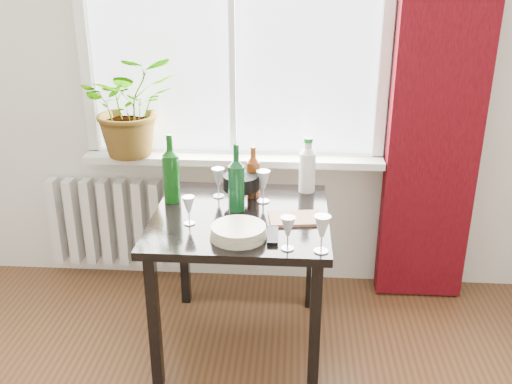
# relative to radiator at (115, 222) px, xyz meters

# --- Properties ---
(window) EXTENTS (1.72, 0.08, 1.62)m
(window) POSITION_rel_radiator_xyz_m (0.75, 0.04, 1.22)
(window) COLOR white
(window) RESTS_ON ground
(windowsill) EXTENTS (1.72, 0.20, 0.04)m
(windowsill) POSITION_rel_radiator_xyz_m (0.75, -0.03, 0.44)
(windowsill) COLOR silver
(windowsill) RESTS_ON ground
(curtain) EXTENTS (0.50, 0.12, 2.56)m
(curtain) POSITION_rel_radiator_xyz_m (1.87, -0.06, 0.92)
(curtain) COLOR #3C050B
(curtain) RESTS_ON ground
(radiator) EXTENTS (0.80, 0.10, 0.55)m
(radiator) POSITION_rel_radiator_xyz_m (0.00, 0.00, 0.00)
(radiator) COLOR silver
(radiator) RESTS_ON ground
(table) EXTENTS (0.85, 0.85, 0.74)m
(table) POSITION_rel_radiator_xyz_m (0.85, -0.63, 0.27)
(table) COLOR black
(table) RESTS_ON ground
(potted_plant) EXTENTS (0.65, 0.61, 0.57)m
(potted_plant) POSITION_rel_radiator_xyz_m (0.18, -0.06, 0.75)
(potted_plant) COLOR #33741E
(potted_plant) RESTS_ON windowsill
(wine_bottle_left) EXTENTS (0.11, 0.11, 0.36)m
(wine_bottle_left) POSITION_rel_radiator_xyz_m (0.49, -0.48, 0.54)
(wine_bottle_left) COLOR #0C420F
(wine_bottle_left) RESTS_ON table
(wine_bottle_right) EXTENTS (0.10, 0.10, 0.34)m
(wine_bottle_right) POSITION_rel_radiator_xyz_m (0.83, -0.57, 0.53)
(wine_bottle_right) COLOR #0B3D19
(wine_bottle_right) RESTS_ON table
(bottle_amber) EXTENTS (0.09, 0.09, 0.28)m
(bottle_amber) POSITION_rel_radiator_xyz_m (0.89, -0.39, 0.50)
(bottle_amber) COLOR maroon
(bottle_amber) RESTS_ON table
(cleaning_bottle) EXTENTS (0.10, 0.10, 0.30)m
(cleaning_bottle) POSITION_rel_radiator_xyz_m (1.17, -0.30, 0.51)
(cleaning_bottle) COLOR white
(cleaning_bottle) RESTS_ON table
(wineglass_front_right) EXTENTS (0.08, 0.08, 0.15)m
(wineglass_front_right) POSITION_rel_radiator_xyz_m (1.08, -0.97, 0.44)
(wineglass_front_right) COLOR #B4BDC2
(wineglass_front_right) RESTS_ON table
(wineglass_far_right) EXTENTS (0.08, 0.08, 0.17)m
(wineglass_far_right) POSITION_rel_radiator_xyz_m (1.23, -0.99, 0.45)
(wineglass_far_right) COLOR silver
(wineglass_far_right) RESTS_ON table
(wineglass_back_center) EXTENTS (0.08, 0.08, 0.17)m
(wineglass_back_center) POSITION_rel_radiator_xyz_m (0.95, -0.46, 0.45)
(wineglass_back_center) COLOR silver
(wineglass_back_center) RESTS_ON table
(wineglass_back_left) EXTENTS (0.08, 0.08, 0.16)m
(wineglass_back_left) POSITION_rel_radiator_xyz_m (0.71, -0.41, 0.44)
(wineglass_back_left) COLOR silver
(wineglass_back_left) RESTS_ON table
(wineglass_front_left) EXTENTS (0.08, 0.08, 0.14)m
(wineglass_front_left) POSITION_rel_radiator_xyz_m (0.62, -0.75, 0.43)
(wineglass_front_left) COLOR silver
(wineglass_front_left) RESTS_ON table
(plate_stack) EXTENTS (0.27, 0.27, 0.06)m
(plate_stack) POSITION_rel_radiator_xyz_m (0.86, -0.88, 0.39)
(plate_stack) COLOR beige
(plate_stack) RESTS_ON table
(fondue_pot) EXTENTS (0.23, 0.21, 0.14)m
(fondue_pot) POSITION_rel_radiator_xyz_m (0.84, -0.47, 0.43)
(fondue_pot) COLOR black
(fondue_pot) RESTS_ON table
(tv_remote) EXTENTS (0.05, 0.17, 0.02)m
(tv_remote) POSITION_rel_radiator_xyz_m (1.02, -0.87, 0.37)
(tv_remote) COLOR black
(tv_remote) RESTS_ON table
(cutting_board) EXTENTS (0.28, 0.20, 0.01)m
(cutting_board) POSITION_rel_radiator_xyz_m (1.12, -0.67, 0.37)
(cutting_board) COLOR #9C6346
(cutting_board) RESTS_ON table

